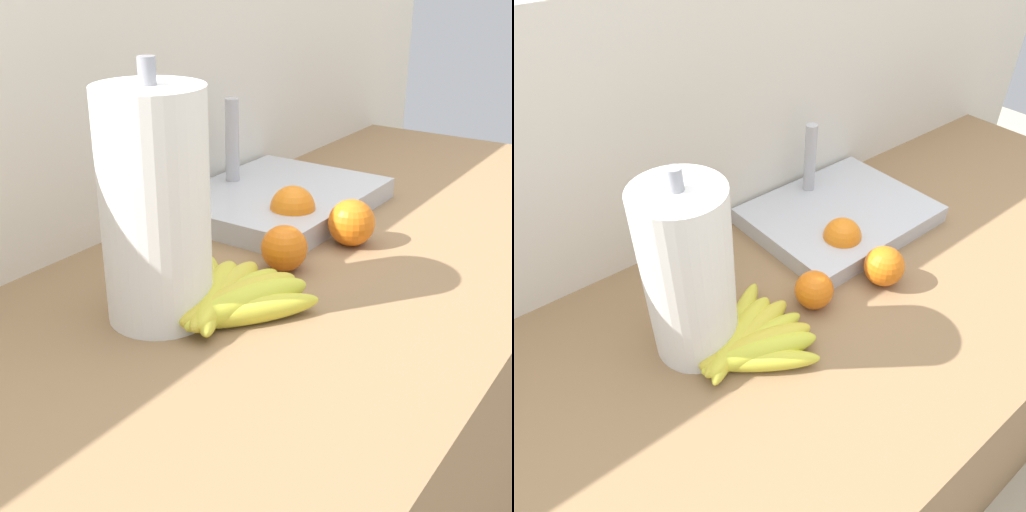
{
  "view_description": "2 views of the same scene",
  "coord_description": "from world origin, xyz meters",
  "views": [
    {
      "loc": [
        -0.8,
        -0.44,
        1.26
      ],
      "look_at": [
        -0.11,
        0.03,
        0.89
      ],
      "focal_mm": 48.76,
      "sensor_mm": 36.0,
      "label": 1
    },
    {
      "loc": [
        -0.47,
        -0.38,
        1.44
      ],
      "look_at": [
        -0.1,
        0.08,
        0.94
      ],
      "focal_mm": 34.18,
      "sensor_mm": 36.0,
      "label": 2
    }
  ],
  "objects": [
    {
      "name": "banana_bunch",
      "position": [
        -0.19,
        0.01,
        0.87
      ],
      "size": [
        0.2,
        0.21,
        0.04
      ],
      "color": "gold",
      "rests_on": "counter"
    },
    {
      "name": "counter",
      "position": [
        0.0,
        0.0,
        0.43
      ],
      "size": [
        1.65,
        0.61,
        0.85
      ],
      "primitive_type": "cube",
      "color": "olive",
      "rests_on": "ground"
    },
    {
      "name": "ground_plane",
      "position": [
        0.0,
        0.0,
        0.0
      ],
      "size": [
        6.0,
        6.0,
        0.0
      ],
      "primitive_type": "plane",
      "color": "beige"
    },
    {
      "name": "orange_far_right",
      "position": [
        0.08,
        -0.01,
        0.89
      ],
      "size": [
        0.07,
        0.07,
        0.07
      ],
      "primitive_type": "sphere",
      "color": "orange",
      "rests_on": "counter"
    },
    {
      "name": "wall_back",
      "position": [
        0.0,
        0.33,
        0.65
      ],
      "size": [
        2.05,
        0.06,
        1.3
      ],
      "primitive_type": "cube",
      "color": "silver",
      "rests_on": "ground"
    },
    {
      "name": "paper_towel_roll",
      "position": [
        -0.25,
        0.08,
        0.99
      ],
      "size": [
        0.13,
        0.13,
        0.31
      ],
      "color": "white",
      "rests_on": "counter"
    },
    {
      "name": "sink_basin",
      "position": [
        0.15,
        0.16,
        0.87
      ],
      "size": [
        0.35,
        0.27,
        0.18
      ],
      "color": "#B7BABF",
      "rests_on": "counter"
    },
    {
      "name": "orange_back_left",
      "position": [
        -0.05,
        0.02,
        0.88
      ],
      "size": [
        0.06,
        0.06,
        0.06
      ],
      "primitive_type": "sphere",
      "color": "orange",
      "rests_on": "counter"
    },
    {
      "name": "orange_center",
      "position": [
        0.08,
        0.09,
        0.89
      ],
      "size": [
        0.07,
        0.07,
        0.07
      ],
      "primitive_type": "sphere",
      "color": "orange",
      "rests_on": "counter"
    }
  ]
}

